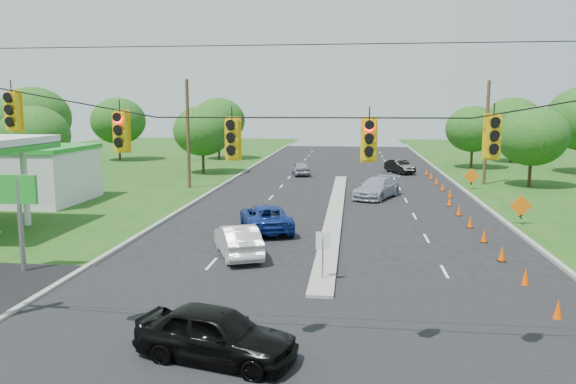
# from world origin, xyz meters

# --- Properties ---
(ground) EXTENTS (160.00, 160.00, 0.00)m
(ground) POSITION_xyz_m (0.00, 0.00, 0.00)
(ground) COLOR black
(ground) RESTS_ON ground
(cross_street) EXTENTS (160.00, 14.00, 0.02)m
(cross_street) POSITION_xyz_m (0.00, 0.00, 0.00)
(cross_street) COLOR black
(cross_street) RESTS_ON ground
(curb_left) EXTENTS (0.25, 110.00, 0.16)m
(curb_left) POSITION_xyz_m (-10.10, 30.00, 0.00)
(curb_left) COLOR gray
(curb_left) RESTS_ON ground
(curb_right) EXTENTS (0.25, 110.00, 0.16)m
(curb_right) POSITION_xyz_m (10.10, 30.00, 0.00)
(curb_right) COLOR gray
(curb_right) RESTS_ON ground
(median) EXTENTS (1.00, 34.00, 0.18)m
(median) POSITION_xyz_m (0.00, 21.00, 0.00)
(median) COLOR gray
(median) RESTS_ON ground
(median_sign) EXTENTS (0.55, 0.06, 2.05)m
(median_sign) POSITION_xyz_m (0.00, 6.00, 1.46)
(median_sign) COLOR gray
(median_sign) RESTS_ON ground
(signal_span) EXTENTS (25.60, 0.32, 9.00)m
(signal_span) POSITION_xyz_m (-0.05, -1.00, 4.97)
(signal_span) COLOR #422D1C
(signal_span) RESTS_ON ground
(utility_pole_far_left) EXTENTS (0.28, 0.28, 9.00)m
(utility_pole_far_left) POSITION_xyz_m (-12.50, 30.00, 4.50)
(utility_pole_far_left) COLOR #422D1C
(utility_pole_far_left) RESTS_ON ground
(utility_pole_far_right) EXTENTS (0.28, 0.28, 9.00)m
(utility_pole_far_right) POSITION_xyz_m (12.50, 35.00, 4.50)
(utility_pole_far_right) COLOR #422D1C
(utility_pole_far_right) RESTS_ON ground
(cone_0) EXTENTS (0.32, 0.32, 0.70)m
(cone_0) POSITION_xyz_m (7.79, 3.00, 0.35)
(cone_0) COLOR #FF4E00
(cone_0) RESTS_ON ground
(cone_1) EXTENTS (0.32, 0.32, 0.70)m
(cone_1) POSITION_xyz_m (7.79, 6.50, 0.35)
(cone_1) COLOR #FF4E00
(cone_1) RESTS_ON ground
(cone_2) EXTENTS (0.32, 0.32, 0.70)m
(cone_2) POSITION_xyz_m (7.79, 10.00, 0.35)
(cone_2) COLOR #FF4E00
(cone_2) RESTS_ON ground
(cone_3) EXTENTS (0.32, 0.32, 0.70)m
(cone_3) POSITION_xyz_m (7.79, 13.50, 0.35)
(cone_3) COLOR #FF4E00
(cone_3) RESTS_ON ground
(cone_4) EXTENTS (0.32, 0.32, 0.70)m
(cone_4) POSITION_xyz_m (7.79, 17.00, 0.35)
(cone_4) COLOR #FF4E00
(cone_4) RESTS_ON ground
(cone_5) EXTENTS (0.32, 0.32, 0.70)m
(cone_5) POSITION_xyz_m (7.79, 20.50, 0.35)
(cone_5) COLOR #FF4E00
(cone_5) RESTS_ON ground
(cone_6) EXTENTS (0.32, 0.32, 0.70)m
(cone_6) POSITION_xyz_m (7.79, 24.00, 0.35)
(cone_6) COLOR #FF4E00
(cone_6) RESTS_ON ground
(cone_7) EXTENTS (0.32, 0.32, 0.70)m
(cone_7) POSITION_xyz_m (8.39, 27.50, 0.35)
(cone_7) COLOR #FF4E00
(cone_7) RESTS_ON ground
(cone_8) EXTENTS (0.32, 0.32, 0.70)m
(cone_8) POSITION_xyz_m (8.39, 31.00, 0.35)
(cone_8) COLOR #FF4E00
(cone_8) RESTS_ON ground
(cone_9) EXTENTS (0.32, 0.32, 0.70)m
(cone_9) POSITION_xyz_m (8.39, 34.50, 0.35)
(cone_9) COLOR #FF4E00
(cone_9) RESTS_ON ground
(cone_10) EXTENTS (0.32, 0.32, 0.70)m
(cone_10) POSITION_xyz_m (8.39, 38.00, 0.35)
(cone_10) COLOR #FF4E00
(cone_10) RESTS_ON ground
(cone_11) EXTENTS (0.32, 0.32, 0.70)m
(cone_11) POSITION_xyz_m (8.39, 41.50, 0.35)
(cone_11) COLOR #FF4E00
(cone_11) RESTS_ON ground
(work_sign_1) EXTENTS (1.27, 0.58, 1.37)m
(work_sign_1) POSITION_xyz_m (10.80, 18.00, 1.09)
(work_sign_1) COLOR black
(work_sign_1) RESTS_ON ground
(work_sign_2) EXTENTS (1.27, 0.58, 1.37)m
(work_sign_2) POSITION_xyz_m (10.80, 32.00, 1.09)
(work_sign_2) COLOR black
(work_sign_2) RESTS_ON ground
(tree_2) EXTENTS (5.88, 5.88, 6.86)m
(tree_2) POSITION_xyz_m (-26.00, 30.00, 4.34)
(tree_2) COLOR black
(tree_2) RESTS_ON ground
(tree_3) EXTENTS (7.56, 7.56, 8.82)m
(tree_3) POSITION_xyz_m (-32.00, 40.00, 5.58)
(tree_3) COLOR black
(tree_3) RESTS_ON ground
(tree_4) EXTENTS (6.72, 6.72, 7.84)m
(tree_4) POSITION_xyz_m (-28.00, 52.00, 4.96)
(tree_4) COLOR black
(tree_4) RESTS_ON ground
(tree_5) EXTENTS (5.88, 5.88, 6.86)m
(tree_5) POSITION_xyz_m (-14.00, 40.00, 4.34)
(tree_5) COLOR black
(tree_5) RESTS_ON ground
(tree_6) EXTENTS (6.72, 6.72, 7.84)m
(tree_6) POSITION_xyz_m (-16.00, 55.00, 4.96)
(tree_6) COLOR black
(tree_6) RESTS_ON ground
(tree_9) EXTENTS (5.88, 5.88, 6.86)m
(tree_9) POSITION_xyz_m (16.00, 34.00, 4.34)
(tree_9) COLOR black
(tree_9) RESTS_ON ground
(tree_11) EXTENTS (6.72, 6.72, 7.84)m
(tree_11) POSITION_xyz_m (20.00, 55.00, 4.96)
(tree_11) COLOR black
(tree_11) RESTS_ON ground
(tree_12) EXTENTS (5.88, 5.88, 6.86)m
(tree_12) POSITION_xyz_m (14.00, 48.00, 4.34)
(tree_12) COLOR black
(tree_12) RESTS_ON ground
(black_sedan) EXTENTS (4.81, 2.86, 1.53)m
(black_sedan) POSITION_xyz_m (-2.50, -1.13, 0.77)
(black_sedan) COLOR black
(black_sedan) RESTS_ON ground
(white_sedan) EXTENTS (3.18, 4.79, 1.49)m
(white_sedan) POSITION_xyz_m (-4.11, 9.51, 0.75)
(white_sedan) COLOR silver
(white_sedan) RESTS_ON ground
(blue_pickup) EXTENTS (3.93, 5.86, 1.49)m
(blue_pickup) POSITION_xyz_m (-3.66, 14.92, 0.75)
(blue_pickup) COLOR navy
(blue_pickup) RESTS_ON ground
(silver_car_far) EXTENTS (4.14, 5.72, 1.54)m
(silver_car_far) POSITION_xyz_m (2.91, 26.83, 0.77)
(silver_car_far) COLOR #989DB2
(silver_car_far) RESTS_ON ground
(silver_car_oncoming) EXTENTS (2.32, 4.21, 1.36)m
(silver_car_oncoming) POSITION_xyz_m (-4.05, 40.04, 0.68)
(silver_car_oncoming) COLOR gray
(silver_car_oncoming) RESTS_ON ground
(dark_car_receding) EXTENTS (3.05, 4.42, 1.38)m
(dark_car_receding) POSITION_xyz_m (5.85, 42.76, 0.69)
(dark_car_receding) COLOR black
(dark_car_receding) RESTS_ON ground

